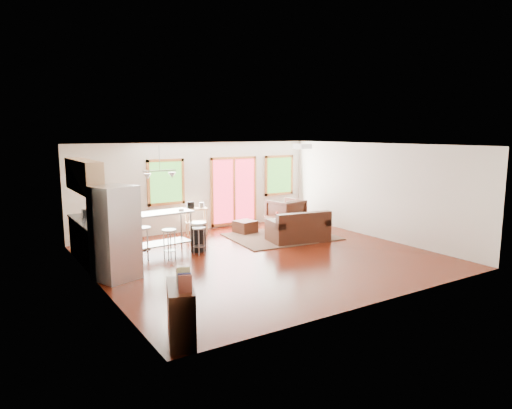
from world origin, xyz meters
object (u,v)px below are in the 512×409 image
island (159,226)px  ottoman (245,227)px  coffee_table (285,219)px  loveseat (299,229)px  rug (281,237)px  armchair (286,212)px  refrigerator (116,233)px  kitchen_cart (195,212)px

island → ottoman: bearing=17.2°
coffee_table → loveseat: bearing=-107.8°
rug → coffee_table: size_ratio=2.18×
loveseat → armchair: 1.94m
coffee_table → armchair: size_ratio=1.35×
rug → loveseat: 0.74m
refrigerator → kitchen_cart: (3.02, 2.83, -0.28)m
coffee_table → kitchen_cart: bearing=154.2°
refrigerator → island: refrigerator is taller
loveseat → kitchen_cart: (-1.95, 2.26, 0.32)m
island → kitchen_cart: size_ratio=1.75×
island → kitchen_cart: 2.26m
island → kitchen_cart: bearing=42.7°
loveseat → ottoman: loveseat is taller
loveseat → refrigerator: size_ratio=0.90×
rug → loveseat: (0.08, -0.66, 0.31)m
island → kitchen_cart: (1.66, 1.53, -0.05)m
rug → coffee_table: bearing=47.0°
loveseat → armchair: size_ratio=1.76×
ottoman → rug: bearing=-58.6°
loveseat → island: size_ratio=1.01×
armchair → island: (-4.46, -1.01, 0.23)m
loveseat → ottoman: 1.78m
coffee_table → refrigerator: bearing=-162.3°
island → rug: bearing=-1.1°
armchair → refrigerator: refrigerator is taller
loveseat → kitchen_cart: size_ratio=1.76×
refrigerator → loveseat: bearing=-12.8°
ottoman → kitchen_cart: size_ratio=0.57×
loveseat → refrigerator: 5.04m
rug → coffee_table: coffee_table is taller
armchair → kitchen_cart: (-2.79, 0.52, 0.17)m
ottoman → island: bearing=-162.8°
ottoman → coffee_table: bearing=-25.3°
rug → refrigerator: 5.12m
rug → island: 3.60m
ottoman → kitchen_cart: kitchen_cart is taller
loveseat → island: island is taller
armchair → refrigerator: bearing=11.9°
refrigerator → ottoman: bearing=7.9°
armchair → refrigerator: size_ratio=0.51×
ottoman → island: island is taller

